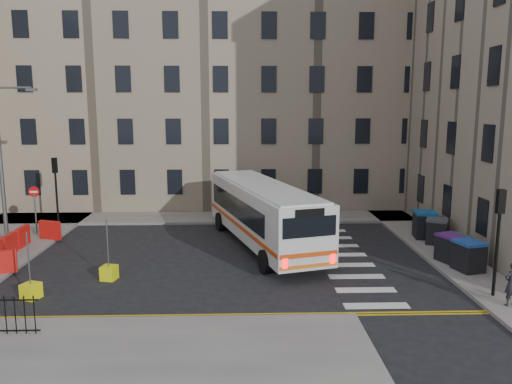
{
  "coord_description": "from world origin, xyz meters",
  "views": [
    {
      "loc": [
        -0.98,
        -23.23,
        7.26
      ],
      "look_at": [
        -0.21,
        1.44,
        3.0
      ],
      "focal_mm": 35.0,
      "sensor_mm": 36.0,
      "label": 1
    }
  ],
  "objects": [
    {
      "name": "wheelie_bin_e",
      "position": [
        9.07,
        2.98,
        0.89
      ],
      "size": [
        1.33,
        1.47,
        1.46
      ],
      "rotation": [
        0.0,
        0.0,
        -0.14
      ],
      "color": "black",
      "rests_on": "pavement_east"
    },
    {
      "name": "traffic_light_east",
      "position": [
        8.6,
        -5.5,
        2.87
      ],
      "size": [
        0.28,
        0.22,
        4.1
      ],
      "color": "black",
      "rests_on": "pavement_east"
    },
    {
      "name": "bollard_yellow",
      "position": [
        -6.57,
        -2.84,
        0.3
      ],
      "size": [
        0.71,
        0.71,
        0.6
      ],
      "primitive_type": "cube",
      "rotation": [
        0.0,
        0.0,
        -0.22
      ],
      "color": "#D8E60C",
      "rests_on": "ground"
    },
    {
      "name": "wheelie_bin_b",
      "position": [
        8.72,
        -1.25,
        0.79
      ],
      "size": [
        1.34,
        1.43,
        1.27
      ],
      "rotation": [
        0.0,
        0.0,
        0.35
      ],
      "color": "black",
      "rests_on": "pavement_east"
    },
    {
      "name": "ground",
      "position": [
        0.0,
        0.0,
        0.0
      ],
      "size": [
        120.0,
        120.0,
        0.0
      ],
      "primitive_type": "plane",
      "color": "black",
      "rests_on": "ground"
    },
    {
      "name": "pavement_sw",
      "position": [
        -7.0,
        -10.0,
        0.07
      ],
      "size": [
        20.0,
        6.0,
        0.15
      ],
      "primitive_type": "cube",
      "color": "slate",
      "rests_on": "ground"
    },
    {
      "name": "wheelie_bin_a",
      "position": [
        8.96,
        -2.58,
        0.82
      ],
      "size": [
        1.31,
        1.42,
        1.32
      ],
      "rotation": [
        0.0,
        0.0,
        0.25
      ],
      "color": "black",
      "rests_on": "pavement_east"
    },
    {
      "name": "no_entry_north",
      "position": [
        -12.5,
        4.5,
        2.08
      ],
      "size": [
        0.6,
        0.08,
        3.0
      ],
      "color": "#595B5E",
      "rests_on": "pavement_west"
    },
    {
      "name": "pavement_east",
      "position": [
        9.0,
        4.0,
        0.07
      ],
      "size": [
        2.4,
        26.0,
        0.15
      ],
      "primitive_type": "cube",
      "color": "slate",
      "rests_on": "ground"
    },
    {
      "name": "wheelie_bin_c",
      "position": [
        9.19,
        -0.76,
        0.73
      ],
      "size": [
        1.11,
        1.21,
        1.14
      ],
      "rotation": [
        0.0,
        0.0,
        0.22
      ],
      "color": "black",
      "rests_on": "pavement_east"
    },
    {
      "name": "pedestrian",
      "position": [
        8.73,
        -6.48,
        0.97
      ],
      "size": [
        0.66,
        0.49,
        1.63
      ],
      "primitive_type": "imported",
      "rotation": [
        0.0,
        0.0,
        3.32
      ],
      "color": "black",
      "rests_on": "pavement_east"
    },
    {
      "name": "streetlamp",
      "position": [
        -13.0,
        2.0,
        4.34
      ],
      "size": [
        0.5,
        0.22,
        8.14
      ],
      "color": "#595B5E",
      "rests_on": "pavement_west"
    },
    {
      "name": "traffic_light_nw",
      "position": [
        -12.0,
        6.5,
        2.87
      ],
      "size": [
        0.28,
        0.22,
        4.1
      ],
      "color": "black",
      "rests_on": "pavement_west"
    },
    {
      "name": "roadworks_barriers",
      "position": [
        -11.84,
        0.5,
        0.65
      ],
      "size": [
        1.66,
        6.26,
        1.0
      ],
      "color": "red",
      "rests_on": "pavement_west"
    },
    {
      "name": "pavement_north",
      "position": [
        -6.0,
        8.6,
        0.07
      ],
      "size": [
        36.0,
        3.2,
        0.15
      ],
      "primitive_type": "cube",
      "color": "slate",
      "rests_on": "ground"
    },
    {
      "name": "bollard_chevron",
      "position": [
        -9.0,
        -4.87,
        0.3
      ],
      "size": [
        0.77,
        0.77,
        0.6
      ],
      "primitive_type": "cube",
      "rotation": [
        0.0,
        0.0,
        -0.37
      ],
      "color": "yellow",
      "rests_on": "ground"
    },
    {
      "name": "bus",
      "position": [
        0.17,
        2.11,
        1.86
      ],
      "size": [
        5.87,
        12.06,
        3.21
      ],
      "rotation": [
        0.0,
        0.0,
        0.28
      ],
      "color": "silver",
      "rests_on": "ground"
    },
    {
      "name": "wheelie_bin_d",
      "position": [
        9.27,
        1.81,
        0.82
      ],
      "size": [
        1.45,
        1.53,
        1.33
      ],
      "rotation": [
        0.0,
        0.0,
        -0.43
      ],
      "color": "black",
      "rests_on": "pavement_east"
    },
    {
      "name": "terrace_north",
      "position": [
        -7.0,
        15.5,
        8.62
      ],
      "size": [
        38.3,
        10.8,
        17.2
      ],
      "color": "gray",
      "rests_on": "ground"
    }
  ]
}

